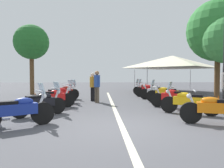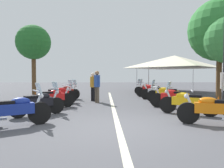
{
  "view_description": "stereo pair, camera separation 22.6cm",
  "coord_description": "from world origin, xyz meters",
  "px_view_note": "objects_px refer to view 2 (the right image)",
  "views": [
    {
      "loc": [
        -5.69,
        0.59,
        1.42
      ],
      "look_at": [
        5.25,
        0.0,
        1.0
      ],
      "focal_mm": 33.9,
      "sensor_mm": 36.0,
      "label": 1
    },
    {
      "loc": [
        -5.69,
        0.37,
        1.42
      ],
      "look_at": [
        5.25,
        0.0,
        1.0
      ],
      "focal_mm": 33.9,
      "sensor_mm": 36.0,
      "label": 2
    }
  ],
  "objects_px": {
    "motorcycle_left_row_3": "(59,95)",
    "roadside_tree_1": "(220,30)",
    "traffic_cone_1": "(35,99)",
    "motorcycle_right_row_3": "(167,94)",
    "motorcycle_right_row_0": "(214,110)",
    "motorcycle_right_row_2": "(174,98)",
    "motorcycle_right_row_1": "(187,102)",
    "bystander_2": "(97,84)",
    "motorcycle_right_row_4": "(158,92)",
    "motorcycle_left_row_0": "(15,110)",
    "motorcycle_left_row_1": "(39,103)",
    "motorcycle_right_row_6": "(148,89)",
    "bystander_1": "(93,85)",
    "motorcycle_left_row_2": "(52,98)",
    "motorcycle_left_row_4": "(64,92)",
    "motorcycle_right_row_5": "(151,90)",
    "roadside_tree_0": "(33,43)",
    "traffic_cone_0": "(218,103)"
  },
  "relations": [
    {
      "from": "motorcycle_right_row_0",
      "to": "bystander_2",
      "type": "distance_m",
      "value": 6.3
    },
    {
      "from": "motorcycle_right_row_2",
      "to": "traffic_cone_1",
      "type": "bearing_deg",
      "value": 14.81
    },
    {
      "from": "motorcycle_left_row_3",
      "to": "traffic_cone_0",
      "type": "height_order",
      "value": "motorcycle_left_row_3"
    },
    {
      "from": "motorcycle_right_row_1",
      "to": "bystander_2",
      "type": "height_order",
      "value": "bystander_2"
    },
    {
      "from": "motorcycle_right_row_2",
      "to": "roadside_tree_0",
      "type": "height_order",
      "value": "roadside_tree_0"
    },
    {
      "from": "motorcycle_left_row_3",
      "to": "roadside_tree_0",
      "type": "relative_size",
      "value": 0.34
    },
    {
      "from": "motorcycle_right_row_1",
      "to": "motorcycle_left_row_2",
      "type": "bearing_deg",
      "value": 14.6
    },
    {
      "from": "motorcycle_right_row_4",
      "to": "motorcycle_left_row_0",
      "type": "bearing_deg",
      "value": 79.71
    },
    {
      "from": "motorcycle_right_row_3",
      "to": "roadside_tree_1",
      "type": "distance_m",
      "value": 5.43
    },
    {
      "from": "motorcycle_right_row_4",
      "to": "motorcycle_right_row_6",
      "type": "xyz_separation_m",
      "value": [
        3.11,
        -0.05,
        -0.0
      ]
    },
    {
      "from": "bystander_1",
      "to": "motorcycle_left_row_2",
      "type": "bearing_deg",
      "value": -155.72
    },
    {
      "from": "motorcycle_left_row_4",
      "to": "motorcycle_right_row_1",
      "type": "distance_m",
      "value": 7.2
    },
    {
      "from": "motorcycle_right_row_1",
      "to": "bystander_2",
      "type": "xyz_separation_m",
      "value": [
        3.49,
        3.42,
        0.52
      ]
    },
    {
      "from": "motorcycle_left_row_0",
      "to": "motorcycle_right_row_6",
      "type": "bearing_deg",
      "value": 27.62
    },
    {
      "from": "motorcycle_right_row_2",
      "to": "roadside_tree_1",
      "type": "bearing_deg",
      "value": -112.46
    },
    {
      "from": "motorcycle_right_row_5",
      "to": "roadside_tree_0",
      "type": "relative_size",
      "value": 0.37
    },
    {
      "from": "motorcycle_left_row_2",
      "to": "roadside_tree_1",
      "type": "distance_m",
      "value": 10.38
    },
    {
      "from": "motorcycle_right_row_4",
      "to": "traffic_cone_0",
      "type": "height_order",
      "value": "motorcycle_right_row_4"
    },
    {
      "from": "motorcycle_left_row_2",
      "to": "roadside_tree_0",
      "type": "relative_size",
      "value": 0.34
    },
    {
      "from": "motorcycle_right_row_0",
      "to": "motorcycle_right_row_3",
      "type": "distance_m",
      "value": 4.94
    },
    {
      "from": "motorcycle_right_row_3",
      "to": "bystander_1",
      "type": "xyz_separation_m",
      "value": [
        0.96,
        3.87,
        0.45
      ]
    },
    {
      "from": "traffic_cone_1",
      "to": "motorcycle_right_row_3",
      "type": "bearing_deg",
      "value": -86.7
    },
    {
      "from": "traffic_cone_1",
      "to": "motorcycle_right_row_2",
      "type": "bearing_deg",
      "value": -101.47
    },
    {
      "from": "motorcycle_left_row_3",
      "to": "bystander_2",
      "type": "distance_m",
      "value": 2.03
    },
    {
      "from": "motorcycle_left_row_0",
      "to": "bystander_1",
      "type": "xyz_separation_m",
      "value": [
        5.91,
        -1.82,
        0.45
      ]
    },
    {
      "from": "motorcycle_right_row_6",
      "to": "bystander_2",
      "type": "height_order",
      "value": "bystander_2"
    },
    {
      "from": "motorcycle_left_row_0",
      "to": "motorcycle_left_row_1",
      "type": "distance_m",
      "value": 1.7
    },
    {
      "from": "motorcycle_right_row_3",
      "to": "traffic_cone_1",
      "type": "xyz_separation_m",
      "value": [
        -0.38,
        6.61,
        -0.18
      ]
    },
    {
      "from": "motorcycle_left_row_1",
      "to": "roadside_tree_1",
      "type": "bearing_deg",
      "value": -9.85
    },
    {
      "from": "traffic_cone_0",
      "to": "motorcycle_right_row_6",
      "type": "bearing_deg",
      "value": 12.02
    },
    {
      "from": "motorcycle_left_row_1",
      "to": "motorcycle_right_row_6",
      "type": "height_order",
      "value": "motorcycle_left_row_1"
    },
    {
      "from": "motorcycle_right_row_0",
      "to": "motorcycle_right_row_1",
      "type": "height_order",
      "value": "motorcycle_right_row_1"
    },
    {
      "from": "motorcycle_left_row_2",
      "to": "motorcycle_right_row_6",
      "type": "relative_size",
      "value": 0.94
    },
    {
      "from": "motorcycle_right_row_1",
      "to": "bystander_1",
      "type": "relative_size",
      "value": 1.17
    },
    {
      "from": "motorcycle_left_row_1",
      "to": "traffic_cone_0",
      "type": "relative_size",
      "value": 2.66
    },
    {
      "from": "motorcycle_left_row_0",
      "to": "motorcycle_right_row_1",
      "type": "distance_m",
      "value": 5.76
    },
    {
      "from": "motorcycle_right_row_0",
      "to": "motorcycle_right_row_1",
      "type": "bearing_deg",
      "value": -66.66
    },
    {
      "from": "motorcycle_right_row_5",
      "to": "bystander_1",
      "type": "bearing_deg",
      "value": 55.38
    },
    {
      "from": "traffic_cone_1",
      "to": "roadside_tree_1",
      "type": "relative_size",
      "value": 0.1
    },
    {
      "from": "motorcycle_left_row_3",
      "to": "roadside_tree_1",
      "type": "distance_m",
      "value": 10.05
    },
    {
      "from": "motorcycle_right_row_4",
      "to": "motorcycle_right_row_6",
      "type": "distance_m",
      "value": 3.11
    },
    {
      "from": "motorcycle_right_row_1",
      "to": "motorcycle_right_row_2",
      "type": "relative_size",
      "value": 0.92
    },
    {
      "from": "motorcycle_right_row_4",
      "to": "motorcycle_right_row_6",
      "type": "bearing_deg",
      "value": -59.99
    },
    {
      "from": "motorcycle_left_row_3",
      "to": "motorcycle_right_row_4",
      "type": "relative_size",
      "value": 0.91
    },
    {
      "from": "motorcycle_left_row_3",
      "to": "roadside_tree_0",
      "type": "bearing_deg",
      "value": 83.75
    },
    {
      "from": "motorcycle_left_row_2",
      "to": "motorcycle_left_row_3",
      "type": "xyz_separation_m",
      "value": [
        1.39,
        0.03,
        0.02
      ]
    },
    {
      "from": "motorcycle_right_row_0",
      "to": "motorcycle_right_row_2",
      "type": "bearing_deg",
      "value": -69.01
    },
    {
      "from": "motorcycle_left_row_1",
      "to": "motorcycle_left_row_2",
      "type": "height_order",
      "value": "motorcycle_left_row_1"
    },
    {
      "from": "motorcycle_left_row_3",
      "to": "traffic_cone_0",
      "type": "bearing_deg",
      "value": -52.45
    },
    {
      "from": "motorcycle_left_row_3",
      "to": "motorcycle_left_row_2",
      "type": "bearing_deg",
      "value": -123.66
    }
  ]
}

